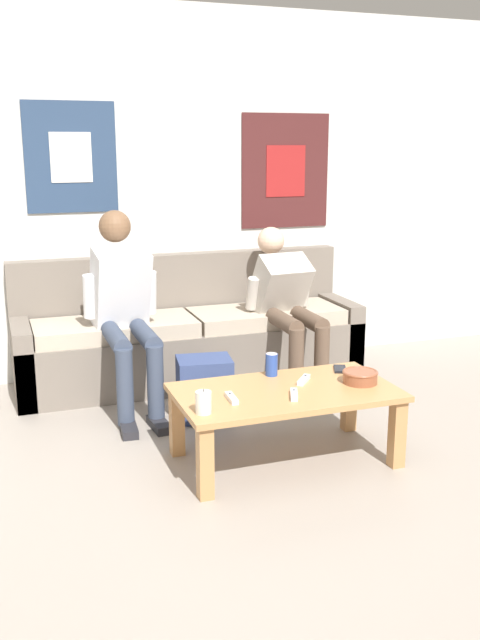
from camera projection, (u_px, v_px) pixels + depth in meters
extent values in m
plane|color=gray|center=(306.00, 540.00, 2.99)|extent=(18.00, 18.00, 0.00)
cube|color=silver|center=(158.00, 194.00, 5.02)|extent=(10.00, 0.05, 2.55)
cube|color=navy|center=(71.00, 157.00, 4.74)|extent=(0.60, 0.01, 0.73)
cube|color=silver|center=(71.00, 157.00, 4.73)|extent=(0.27, 0.01, 0.33)
cube|color=#471E1E|center=(285.00, 171.00, 5.27)|extent=(0.69, 0.01, 0.83)
cube|color=maroon|center=(286.00, 171.00, 5.26)|extent=(0.31, 0.01, 0.37)
cube|color=#70665B|center=(181.00, 312.00, 5.18)|extent=(2.39, 0.13, 0.86)
cube|color=#70665B|center=(194.00, 356.00, 4.94)|extent=(2.39, 0.53, 0.38)
cube|color=#70665B|center=(23.00, 364.00, 4.56)|extent=(0.12, 0.53, 0.50)
cube|color=#70665B|center=(340.00, 333.00, 5.29)|extent=(0.12, 0.53, 0.50)
cube|color=#B2A38E|center=(115.00, 328.00, 4.71)|extent=(1.05, 0.49, 0.10)
cube|color=#B2A38E|center=(266.00, 316.00, 5.06)|extent=(1.05, 0.49, 0.10)
cube|color=#B27F4C|center=(285.00, 392.00, 3.66)|extent=(1.14, 0.63, 0.03)
cube|color=#B27F4C|center=(177.00, 423.00, 3.78)|extent=(0.07, 0.07, 0.36)
cube|color=#B27F4C|center=(349.00, 400.00, 4.11)|extent=(0.07, 0.07, 0.36)
cube|color=#B27F4C|center=(205.00, 462.00, 3.31)|extent=(0.07, 0.07, 0.36)
cube|color=#B27F4C|center=(397.00, 433.00, 3.64)|extent=(0.07, 0.07, 0.36)
cylinder|color=#384256|center=(116.00, 339.00, 4.27)|extent=(0.11, 0.47, 0.11)
cylinder|color=#384256|center=(125.00, 387.00, 4.11)|extent=(0.10, 0.10, 0.46)
cube|color=#232328|center=(129.00, 429.00, 4.10)|extent=(0.11, 0.25, 0.05)
cylinder|color=#384256|center=(146.00, 336.00, 4.33)|extent=(0.11, 0.47, 0.11)
cylinder|color=#384256|center=(155.00, 384.00, 4.17)|extent=(0.10, 0.10, 0.46)
cube|color=#232328|center=(159.00, 425.00, 4.16)|extent=(0.11, 0.25, 0.05)
cube|color=silver|center=(120.00, 288.00, 4.52)|extent=(0.37, 0.38, 0.55)
sphere|color=brown|center=(115.00, 226.00, 4.53)|extent=(0.20, 0.20, 0.20)
cylinder|color=silver|center=(90.00, 297.00, 4.47)|extent=(0.08, 0.12, 0.29)
cylinder|color=silver|center=(150.00, 292.00, 4.60)|extent=(0.08, 0.12, 0.29)
cylinder|color=brown|center=(284.00, 322.00, 4.67)|extent=(0.11, 0.39, 0.11)
cylinder|color=brown|center=(296.00, 364.00, 4.54)|extent=(0.10, 0.10, 0.46)
cube|color=#232328|center=(300.00, 401.00, 4.53)|extent=(0.11, 0.25, 0.05)
cylinder|color=brown|center=(309.00, 320.00, 4.73)|extent=(0.11, 0.39, 0.11)
cylinder|color=brown|center=(322.00, 361.00, 4.60)|extent=(0.10, 0.10, 0.46)
cube|color=#232328|center=(325.00, 398.00, 4.59)|extent=(0.11, 0.25, 0.05)
cube|color=beige|center=(280.00, 286.00, 4.93)|extent=(0.38, 0.43, 0.47)
sphere|color=beige|center=(271.00, 240.00, 5.02)|extent=(0.19, 0.19, 0.19)
cylinder|color=beige|center=(253.00, 293.00, 4.90)|extent=(0.08, 0.14, 0.24)
cylinder|color=beige|center=(304.00, 290.00, 5.02)|extent=(0.08, 0.14, 0.24)
cube|color=navy|center=(204.00, 388.00, 4.29)|extent=(0.35, 0.29, 0.37)
cube|color=navy|center=(207.00, 408.00, 4.20)|extent=(0.24, 0.12, 0.17)
cylinder|color=brown|center=(360.00, 377.00, 3.76)|extent=(0.18, 0.18, 0.06)
torus|color=brown|center=(360.00, 372.00, 3.75)|extent=(0.19, 0.19, 0.02)
cylinder|color=silver|center=(203.00, 402.00, 3.32)|extent=(0.08, 0.08, 0.11)
cylinder|color=black|center=(203.00, 390.00, 3.31)|extent=(0.00, 0.00, 0.01)
cylinder|color=#28479E|center=(272.00, 365.00, 3.87)|extent=(0.07, 0.07, 0.12)
cylinder|color=silver|center=(272.00, 354.00, 3.85)|extent=(0.06, 0.06, 0.00)
cube|color=white|center=(232.00, 398.00, 3.50)|extent=(0.04, 0.15, 0.02)
cylinder|color=#333842|center=(230.00, 393.00, 3.53)|extent=(0.01, 0.01, 0.00)
cube|color=white|center=(294.00, 395.00, 3.55)|extent=(0.09, 0.15, 0.02)
cylinder|color=#333842|center=(294.00, 390.00, 3.58)|extent=(0.01, 0.01, 0.00)
cube|color=white|center=(304.00, 380.00, 3.77)|extent=(0.12, 0.13, 0.02)
cylinder|color=#333842|center=(306.00, 376.00, 3.80)|extent=(0.01, 0.01, 0.00)
cube|color=black|center=(340.00, 369.00, 3.98)|extent=(0.12, 0.15, 0.01)
cube|color=black|center=(340.00, 368.00, 3.98)|extent=(0.10, 0.14, 0.00)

